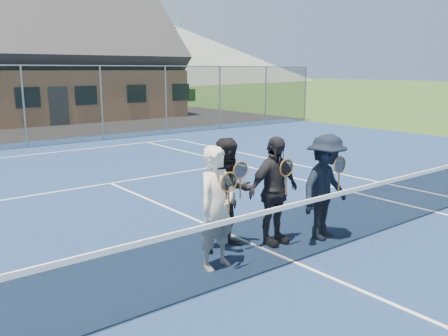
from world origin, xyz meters
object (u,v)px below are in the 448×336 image
at_px(player_a, 217,208).
at_px(player_d, 326,187).
at_px(player_b, 229,194).
at_px(clubhouse, 39,49).
at_px(player_c, 274,191).
at_px(tennis_net, 296,230).

bearing_deg(player_a, player_d, -4.44).
relative_size(player_a, player_b, 1.00).
relative_size(clubhouse, player_c, 8.67).
bearing_deg(tennis_net, player_a, 149.24).
bearing_deg(player_a, player_c, 8.40).
height_order(player_a, player_b, same).
bearing_deg(player_d, clubhouse, 83.12).
xyz_separation_m(tennis_net, player_d, (1.16, 0.43, 0.38)).
height_order(tennis_net, clubhouse, clubhouse).
distance_m(clubhouse, player_c, 23.69).
height_order(player_c, player_d, same).
relative_size(tennis_net, clubhouse, 0.75).
bearing_deg(player_d, tennis_net, -159.46).
relative_size(clubhouse, player_b, 8.67).
bearing_deg(clubhouse, player_c, -99.05).
bearing_deg(tennis_net, player_d, 20.54).
bearing_deg(player_a, tennis_net, -30.76).
height_order(tennis_net, player_d, player_d).
xyz_separation_m(clubhouse, player_a, (-5.01, -23.40, -3.07)).
bearing_deg(tennis_net, clubhouse, 80.54).
height_order(clubhouse, player_d, clubhouse).
relative_size(tennis_net, player_c, 6.49).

